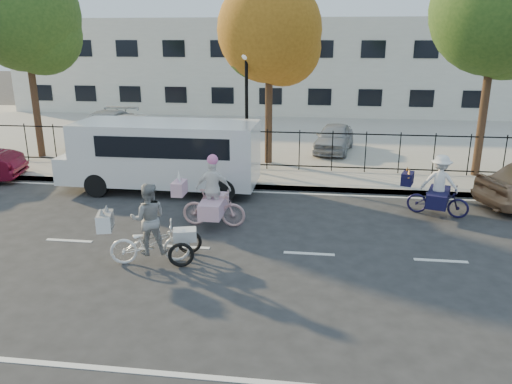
% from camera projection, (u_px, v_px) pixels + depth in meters
% --- Properties ---
extents(ground, '(120.00, 120.00, 0.00)m').
position_uv_depth(ground, '(185.00, 247.00, 12.14)').
color(ground, '#333334').
extents(road_markings, '(60.00, 9.52, 0.01)m').
position_uv_depth(road_markings, '(185.00, 247.00, 12.14)').
color(road_markings, silver).
rests_on(road_markings, ground).
extents(curb, '(60.00, 0.10, 0.15)m').
position_uv_depth(curb, '(225.00, 186.00, 16.90)').
color(curb, '#A8A399').
rests_on(curb, ground).
extents(sidewalk, '(60.00, 2.20, 0.15)m').
position_uv_depth(sidewalk, '(230.00, 177.00, 17.89)').
color(sidewalk, '#A8A399').
rests_on(sidewalk, ground).
extents(parking_lot, '(60.00, 15.60, 0.15)m').
position_uv_depth(parking_lot, '(261.00, 132.00, 26.31)').
color(parking_lot, '#A8A399').
rests_on(parking_lot, ground).
extents(iron_fence, '(58.00, 0.06, 1.50)m').
position_uv_depth(iron_fence, '(235.00, 148.00, 18.68)').
color(iron_fence, black).
rests_on(iron_fence, sidewalk).
extents(building, '(34.00, 10.00, 6.00)m').
position_uv_depth(building, '(278.00, 65.00, 34.90)').
color(building, silver).
rests_on(building, ground).
extents(lamppost, '(0.36, 0.36, 4.33)m').
position_uv_depth(lamppost, '(247.00, 90.00, 17.58)').
color(lamppost, black).
rests_on(lamppost, sidewalk).
extents(street_sign, '(0.85, 0.06, 1.80)m').
position_uv_depth(street_sign, '(184.00, 135.00, 18.38)').
color(street_sign, black).
rests_on(street_sign, sidewalk).
extents(zebra_trike, '(2.18, 1.25, 1.86)m').
position_uv_depth(zebra_trike, '(150.00, 233.00, 11.12)').
color(zebra_trike, white).
rests_on(zebra_trike, ground).
extents(unicorn_bike, '(1.95, 1.35, 1.98)m').
position_uv_depth(unicorn_bike, '(212.00, 200.00, 13.29)').
color(unicorn_bike, '#DCA7AA').
rests_on(unicorn_bike, ground).
extents(bull_bike, '(1.96, 1.39, 1.77)m').
position_uv_depth(bull_bike, '(438.00, 191.00, 14.12)').
color(bull_bike, '#131036').
rests_on(bull_bike, ground).
extents(white_van, '(6.41, 2.22, 2.28)m').
position_uv_depth(white_van, '(164.00, 153.00, 16.26)').
color(white_van, white).
rests_on(white_van, ground).
extents(lot_car_a, '(2.19, 5.04, 1.44)m').
position_uv_depth(lot_car_a, '(105.00, 128.00, 22.93)').
color(lot_car_a, '#A6A9AD').
rests_on(lot_car_a, parking_lot).
extents(lot_car_b, '(3.59, 5.23, 1.33)m').
position_uv_depth(lot_car_b, '(123.00, 131.00, 22.56)').
color(lot_car_b, white).
rests_on(lot_car_b, parking_lot).
extents(lot_car_d, '(1.98, 3.69, 1.19)m').
position_uv_depth(lot_car_d, '(334.00, 138.00, 21.44)').
color(lot_car_d, '#9EA1A6').
rests_on(lot_car_d, parking_lot).
extents(tree_west, '(4.27, 4.27, 7.82)m').
position_uv_depth(tree_west, '(29.00, 21.00, 19.21)').
color(tree_west, '#442D1D').
rests_on(tree_west, ground).
extents(tree_mid, '(3.85, 3.85, 7.06)m').
position_uv_depth(tree_mid, '(273.00, 35.00, 18.32)').
color(tree_mid, '#442D1D').
rests_on(tree_mid, ground).
extents(tree_east, '(4.33, 4.33, 7.94)m').
position_uv_depth(tree_east, '(500.00, 16.00, 16.34)').
color(tree_east, '#442D1D').
rests_on(tree_east, ground).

